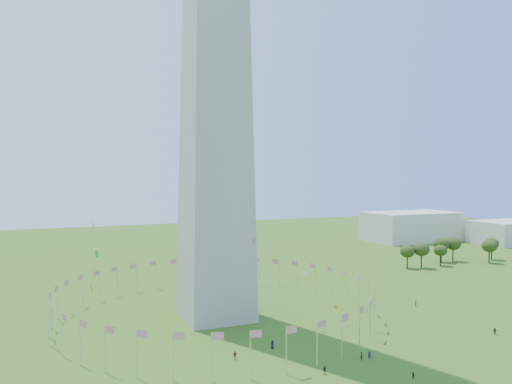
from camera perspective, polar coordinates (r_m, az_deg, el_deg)
flag_ring at (r=132.16m, az=-4.60°, el=-12.27°), size 80.24×80.24×9.00m
gov_building_east_a at (r=293.98m, az=17.31°, el=-3.76°), size 50.00×30.00×16.00m
gov_building_east_b at (r=301.81m, az=26.84°, el=-4.12°), size 35.00×25.00×12.00m
crowd at (r=97.31m, az=9.99°, el=-19.86°), size 102.39×64.43×1.94m
kites_aloft at (r=107.96m, az=5.27°, el=-8.65°), size 86.94×78.18×30.98m
tree_line_east at (r=223.67m, az=21.32°, el=-6.43°), size 53.00×15.78×10.28m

